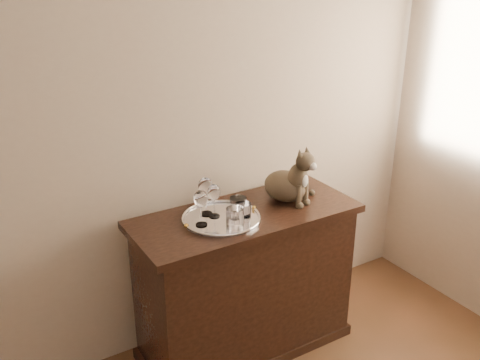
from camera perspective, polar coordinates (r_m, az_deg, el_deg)
The scene contains 10 objects.
wall_back at distance 2.62m, azimuth -14.31°, elevation 6.01°, with size 4.00×0.10×2.70m, color tan.
sideboard at distance 2.98m, azimuth 0.57°, elevation -10.89°, with size 1.20×0.50×0.85m, color black, non-canonical shape.
tray at distance 2.70m, azimuth -1.99°, elevation -4.18°, with size 0.40×0.40×0.01m, color silver.
wine_glass_b at distance 2.70m, azimuth -3.67°, elevation -1.72°, with size 0.08×0.08×0.20m, color white, non-canonical shape.
wine_glass_c at distance 2.59m, azimuth -4.19°, elevation -2.98°, with size 0.07×0.07×0.18m, color white, non-canonical shape.
wine_glass_d at distance 2.68m, azimuth -2.78°, elevation -2.21°, with size 0.07×0.07×0.18m, color white, non-canonical shape.
tumbler_a at distance 2.65m, azimuth 0.32°, elevation -3.42°, with size 0.08×0.08×0.09m, color silver.
tumbler_b at distance 2.59m, azimuth -0.54°, elevation -4.04°, with size 0.09×0.09×0.10m, color silver.
tumbler_c at distance 2.70m, azimuth -0.19°, elevation -2.84°, with size 0.09×0.09×0.10m, color white.
cat at distance 2.86m, azimuth 4.94°, elevation 0.86°, with size 0.32×0.30×0.32m, color #49392B, non-canonical shape.
Camera 1 is at (-0.71, -0.17, 2.06)m, focal length 40.00 mm.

